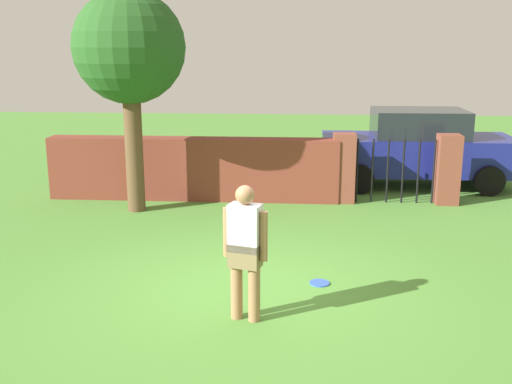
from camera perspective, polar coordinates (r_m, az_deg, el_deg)
ground_plane at (r=8.12m, az=-0.91°, el=-9.14°), size 40.00×40.00×0.00m
brick_wall at (r=12.58m, az=-5.90°, el=2.18°), size 5.94×0.50×1.28m
tree at (r=11.61m, az=-11.79°, el=12.86°), size 2.06×2.06×4.11m
person at (r=6.99m, az=-1.02°, el=-5.16°), size 0.52×0.31×1.62m
fence_gate at (r=12.53m, az=12.92°, el=2.13°), size 2.50×0.44×1.40m
car at (r=14.14m, az=14.88°, el=4.01°), size 4.21×1.93×1.72m
frisbee_blue at (r=8.36m, az=5.96°, el=-8.47°), size 0.27×0.27×0.02m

